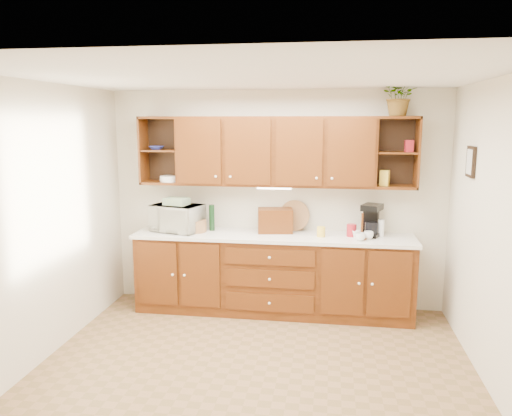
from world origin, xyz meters
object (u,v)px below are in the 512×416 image
(coffee_maker, at_px, (371,220))
(microwave, at_px, (177,218))
(potted_plant, at_px, (400,96))
(bread_box, at_px, (275,220))

(coffee_maker, bearing_deg, microwave, -155.23)
(coffee_maker, bearing_deg, potted_plant, 19.34)
(microwave, xyz_separation_m, coffee_maker, (2.27, 0.11, 0.02))
(bread_box, xyz_separation_m, potted_plant, (1.36, -0.01, 1.42))
(bread_box, height_order, coffee_maker, coffee_maker)
(coffee_maker, bearing_deg, bread_box, -158.04)
(microwave, relative_size, potted_plant, 1.33)
(bread_box, distance_m, coffee_maker, 1.11)
(coffee_maker, height_order, potted_plant, potted_plant)
(microwave, height_order, potted_plant, potted_plant)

